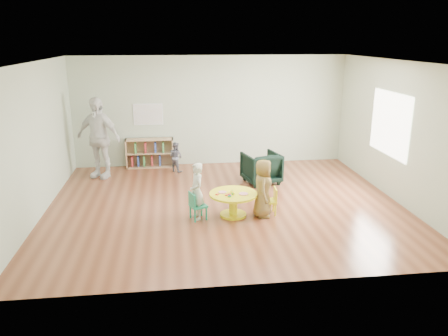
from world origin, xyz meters
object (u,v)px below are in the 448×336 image
object	(u,v)px
activity_table	(233,200)
bookshelf	(149,153)
armchair	(261,168)
child_right	(263,188)
adult_caretaker	(98,138)
child_left	(197,191)
kid_chair_right	(271,200)
toddler	(176,157)
kid_chair_left	(196,205)

from	to	relation	value
activity_table	bookshelf	size ratio (longest dim) A/B	0.75
armchair	child_right	distance (m)	1.99
bookshelf	adult_caretaker	distance (m)	1.46
child_left	kid_chair_right	bearing A→B (deg)	79.55
activity_table	toddler	world-z (taller)	toddler
kid_chair_left	toddler	bearing A→B (deg)	166.67
armchair	adult_caretaker	distance (m)	3.89
bookshelf	child_right	size ratio (longest dim) A/B	1.09
bookshelf	adult_caretaker	bearing A→B (deg)	-147.92
activity_table	child_right	size ratio (longest dim) A/B	0.82
kid_chair_right	child_right	bearing A→B (deg)	118.06
bookshelf	child_right	distance (m)	4.19
kid_chair_right	child_right	size ratio (longest dim) A/B	0.47
kid_chair_left	adult_caretaker	bearing A→B (deg)	-162.68
armchair	toddler	distance (m)	2.23
bookshelf	child_left	world-z (taller)	child_left
bookshelf	child_right	world-z (taller)	child_right
toddler	adult_caretaker	bearing A→B (deg)	47.50
kid_chair_left	child_right	distance (m)	1.27
armchair	child_right	xyz separation A→B (m)	(-0.37, -1.94, 0.19)
bookshelf	toddler	world-z (taller)	bookshelf
kid_chair_right	bookshelf	size ratio (longest dim) A/B	0.43
kid_chair_right	activity_table	bearing A→B (deg)	93.87
child_left	kid_chair_left	bearing A→B (deg)	-30.98
armchair	child_right	size ratio (longest dim) A/B	0.71
armchair	kid_chair_right	bearing A→B (deg)	69.65
child_right	toddler	distance (m)	3.43
activity_table	armchair	distance (m)	2.08
kid_chair_left	armchair	world-z (taller)	armchair
kid_chair_left	child_right	xyz separation A→B (m)	(1.24, 0.02, 0.27)
kid_chair_right	toddler	xyz separation A→B (m)	(-1.74, 2.97, 0.10)
kid_chair_left	toddler	xyz separation A→B (m)	(-0.32, 3.07, 0.09)
bookshelf	toddler	xyz separation A→B (m)	(0.67, -0.49, 0.01)
activity_table	child_left	size ratio (longest dim) A/B	0.84
activity_table	armchair	xyz separation A→B (m)	(0.91, 1.86, 0.04)
activity_table	armchair	size ratio (longest dim) A/B	1.15
child_left	child_right	size ratio (longest dim) A/B	0.97
bookshelf	armchair	distance (m)	3.06
bookshelf	child_right	xyz separation A→B (m)	(2.23, -3.54, 0.18)
bookshelf	kid_chair_right	bearing A→B (deg)	-55.13
child_left	bookshelf	bearing A→B (deg)	-176.30
activity_table	child_left	world-z (taller)	child_left
activity_table	child_left	xyz separation A→B (m)	(-0.68, -0.05, 0.22)
adult_caretaker	bookshelf	bearing A→B (deg)	57.51
kid_chair_right	toddler	distance (m)	3.44
activity_table	child_left	bearing A→B (deg)	-175.82
activity_table	kid_chair_left	xyz separation A→B (m)	(-0.70, -0.10, -0.03)
bookshelf	kid_chair_left	bearing A→B (deg)	-74.40
kid_chair_left	kid_chair_right	xyz separation A→B (m)	(1.42, 0.10, -0.01)
kid_chair_left	child_left	distance (m)	0.25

